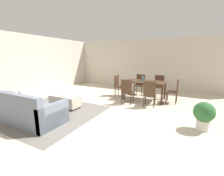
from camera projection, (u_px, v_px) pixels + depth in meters
ground_plane at (107, 120)px, 4.11m from camera, size 10.80×10.80×0.00m
wall_back at (150, 64)px, 8.19m from camera, size 9.00×0.12×2.70m
wall_left at (20, 66)px, 6.25m from camera, size 0.12×11.00×2.70m
area_rug at (49, 113)px, 4.64m from camera, size 3.00×2.80×0.01m
couch at (25, 111)px, 4.03m from camera, size 2.20×0.92×0.86m
ottoman_table at (65, 101)px, 5.10m from camera, size 1.07×0.47×0.42m
dining_table at (144, 83)px, 6.02m from camera, size 1.67×0.92×0.76m
dining_chair_near_left at (127, 90)px, 5.48m from camera, size 0.42×0.42×0.92m
dining_chair_near_right at (150, 92)px, 5.11m from camera, size 0.43×0.43×0.92m
dining_chair_far_left at (140, 83)px, 6.93m from camera, size 0.40×0.40×0.92m
dining_chair_far_right at (159, 84)px, 6.59m from camera, size 0.43×0.43×0.92m
dining_chair_head_east at (175, 90)px, 5.55m from camera, size 0.41×0.41×0.92m
dining_chair_head_west at (118, 84)px, 6.60m from camera, size 0.40×0.40×0.92m
vase_centerpiece at (143, 79)px, 5.97m from camera, size 0.10×0.10×0.20m
book_on_ottoman at (64, 95)px, 5.02m from camera, size 0.30×0.25×0.03m
potted_plant at (204, 114)px, 3.47m from camera, size 0.47×0.47×0.70m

